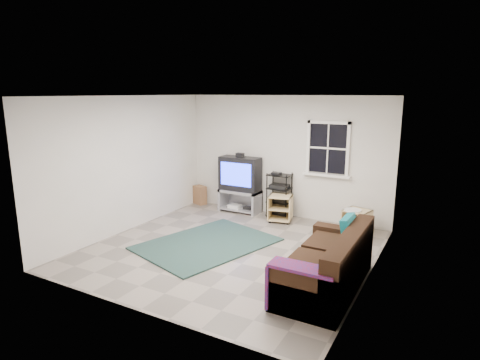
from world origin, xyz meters
The scene contains 8 objects.
room centered at (0.95, 2.27, 1.48)m, with size 4.60×4.62×4.60m.
tv_unit centered at (-0.96, 2.05, 0.74)m, with size 0.92×0.46×1.35m.
av_rack centered at (-0.02, 2.10, 0.42)m, with size 0.49×0.35×0.97m.
side_table_left centered at (0.11, 1.88, 0.30)m, with size 0.56×0.56×0.55m.
side_table_right centered at (1.73, 1.78, 0.29)m, with size 0.54×0.54×0.51m.
sofa centered at (1.87, -0.57, 0.32)m, with size 0.88×1.99×0.91m.
shag_rug centered at (-0.49, -0.02, 0.01)m, with size 1.67×2.30×0.03m, color black.
paper_bag centered at (-2.11, 2.12, 0.22)m, with size 0.31×0.20×0.45m, color olive.
Camera 1 is at (3.29, -5.64, 2.66)m, focal length 30.00 mm.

